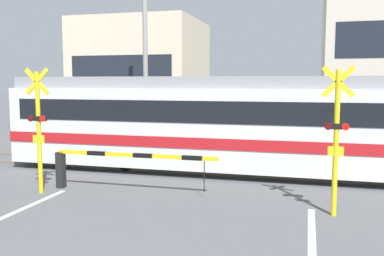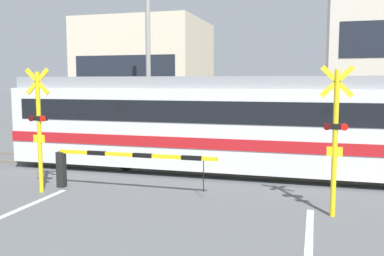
{
  "view_description": "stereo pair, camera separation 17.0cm",
  "coord_description": "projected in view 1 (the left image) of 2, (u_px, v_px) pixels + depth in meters",
  "views": [
    {
      "loc": [
        2.99,
        -2.25,
        2.84
      ],
      "look_at": [
        0.0,
        8.7,
        1.6
      ],
      "focal_mm": 40.0,
      "sensor_mm": 36.0,
      "label": 1
    },
    {
      "loc": [
        3.15,
        -2.21,
        2.84
      ],
      "look_at": [
        0.0,
        8.7,
        1.6
      ],
      "focal_mm": 40.0,
      "sensor_mm": 36.0,
      "label": 2
    }
  ],
  "objects": [
    {
      "name": "crossing_barrier_far",
      "position": [
        282.0,
        137.0,
        15.92
      ],
      "size": [
        4.4,
        0.2,
        1.03
      ],
      "color": "black",
      "rests_on": "ground_plane"
    },
    {
      "name": "pedestrian",
      "position": [
        243.0,
        125.0,
        18.79
      ],
      "size": [
        0.38,
        0.22,
        1.6
      ],
      "color": "#33384C",
      "rests_on": "ground_plane"
    },
    {
      "name": "crossing_barrier_near",
      "position": [
        104.0,
        162.0,
        11.08
      ],
      "size": [
        4.4,
        0.2,
        1.03
      ],
      "color": "black",
      "rests_on": "ground_plane"
    },
    {
      "name": "crossing_signal_left",
      "position": [
        39.0,
        125.0,
        10.77
      ],
      "size": [
        0.68,
        0.15,
        3.18
      ],
      "color": "yellow",
      "rests_on": "ground_plane"
    },
    {
      "name": "building_right_of_street",
      "position": [
        378.0,
        53.0,
        23.69
      ],
      "size": [
        5.8,
        6.76,
        8.84
      ],
      "color": "beige",
      "rests_on": "ground_plane"
    },
    {
      "name": "commuter_train",
      "position": [
        326.0,
        123.0,
        12.62
      ],
      "size": [
        19.78,
        2.83,
        2.99
      ],
      "color": "silver",
      "rests_on": "ground_plane"
    },
    {
      "name": "rail_track_near",
      "position": [
        205.0,
        174.0,
        13.02
      ],
      "size": [
        50.0,
        0.1,
        0.08
      ],
      "color": "#6B6051",
      "rests_on": "ground_plane"
    },
    {
      "name": "crossing_signal_right",
      "position": [
        336.0,
        134.0,
        8.9
      ],
      "size": [
        0.68,
        0.15,
        3.18
      ],
      "color": "yellow",
      "rests_on": "ground_plane"
    },
    {
      "name": "building_left_of_street",
      "position": [
        143.0,
        74.0,
        27.47
      ],
      "size": [
        7.29,
        6.76,
        6.65
      ],
      "color": "beige",
      "rests_on": "ground_plane"
    },
    {
      "name": "utility_pole_streetside",
      "position": [
        145.0,
        48.0,
        19.6
      ],
      "size": [
        0.22,
        0.22,
        8.75
      ],
      "color": "gray",
      "rests_on": "ground_plane"
    },
    {
      "name": "rail_track_far",
      "position": [
        215.0,
        165.0,
        14.4
      ],
      "size": [
        50.0,
        0.1,
        0.08
      ],
      "color": "#6B6051",
      "rests_on": "ground_plane"
    }
  ]
}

